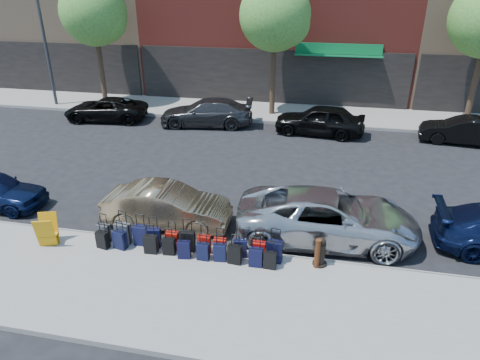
% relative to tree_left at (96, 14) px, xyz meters
% --- Properties ---
extents(ground, '(120.00, 120.00, 0.00)m').
position_rel_tree_left_xyz_m(ground, '(9.86, -9.50, -5.41)').
color(ground, black).
rests_on(ground, ground).
extents(sidewalk_near, '(60.00, 4.00, 0.15)m').
position_rel_tree_left_xyz_m(sidewalk_near, '(9.86, -16.00, -5.34)').
color(sidewalk_near, gray).
rests_on(sidewalk_near, ground).
extents(sidewalk_far, '(60.00, 4.00, 0.15)m').
position_rel_tree_left_xyz_m(sidewalk_far, '(9.86, 0.50, -5.34)').
color(sidewalk_far, gray).
rests_on(sidewalk_far, ground).
extents(curb_near, '(60.00, 0.08, 0.15)m').
position_rel_tree_left_xyz_m(curb_near, '(9.86, -13.98, -5.34)').
color(curb_near, gray).
rests_on(curb_near, ground).
extents(curb_far, '(60.00, 0.08, 0.15)m').
position_rel_tree_left_xyz_m(curb_far, '(9.86, -1.52, -5.34)').
color(curb_far, gray).
rests_on(curb_far, ground).
extents(tree_left, '(3.80, 3.80, 7.27)m').
position_rel_tree_left_xyz_m(tree_left, '(0.00, 0.00, 0.00)').
color(tree_left, black).
rests_on(tree_left, sidewalk_far).
extents(tree_center, '(3.80, 3.80, 7.27)m').
position_rel_tree_left_xyz_m(tree_center, '(10.50, 0.00, 0.00)').
color(tree_center, black).
rests_on(tree_center, sidewalk_far).
extents(streetlight, '(2.59, 0.18, 8.00)m').
position_rel_tree_left_xyz_m(streetlight, '(-2.94, -0.70, -0.75)').
color(streetlight, '#333338').
rests_on(streetlight, sidewalk_far).
extents(suitcase_front_0, '(0.40, 0.25, 0.91)m').
position_rel_tree_left_xyz_m(suitcase_front_0, '(7.29, -14.33, -4.98)').
color(suitcase_front_0, '#323237').
rests_on(suitcase_front_0, sidewalk_near).
extents(suitcase_front_1, '(0.47, 0.31, 1.06)m').
position_rel_tree_left_xyz_m(suitcase_front_1, '(7.89, -14.32, -4.93)').
color(suitcase_front_1, '#403F44').
rests_on(suitcase_front_1, sidewalk_near).
extents(suitcase_front_2, '(0.41, 0.23, 0.99)m').
position_rel_tree_left_xyz_m(suitcase_front_2, '(8.43, -14.28, -4.95)').
color(suitcase_front_2, black).
rests_on(suitcase_front_2, sidewalk_near).
extents(suitcase_front_3, '(0.43, 0.27, 0.96)m').
position_rel_tree_left_xyz_m(suitcase_front_3, '(8.85, -14.30, -4.96)').
color(suitcase_front_3, black).
rests_on(suitcase_front_3, sidewalk_near).
extents(suitcase_front_4, '(0.37, 0.21, 0.89)m').
position_rel_tree_left_xyz_m(suitcase_front_4, '(9.41, -14.31, -4.98)').
color(suitcase_front_4, '#9A1309').
rests_on(suitcase_front_4, sidewalk_near).
extents(suitcase_front_5, '(0.44, 0.26, 1.02)m').
position_rel_tree_left_xyz_m(suitcase_front_5, '(9.87, -14.30, -4.94)').
color(suitcase_front_5, black).
rests_on(suitcase_front_5, sidewalk_near).
extents(suitcase_front_6, '(0.36, 0.20, 0.87)m').
position_rel_tree_left_xyz_m(suitcase_front_6, '(10.36, -14.28, -4.99)').
color(suitcase_front_6, '#9A1009').
rests_on(suitcase_front_6, sidewalk_near).
extents(suitcase_front_7, '(0.36, 0.21, 0.85)m').
position_rel_tree_left_xyz_m(suitcase_front_7, '(10.83, -14.32, -4.99)').
color(suitcase_front_7, '#AC140B').
rests_on(suitcase_front_7, sidewalk_near).
extents(suitcase_front_8, '(0.39, 0.27, 0.87)m').
position_rel_tree_left_xyz_m(suitcase_front_8, '(11.41, -14.29, -4.99)').
color(suitcase_front_8, black).
rests_on(suitcase_front_8, sidewalk_near).
extents(suitcase_front_9, '(0.36, 0.20, 0.88)m').
position_rel_tree_left_xyz_m(suitcase_front_9, '(11.94, -14.29, -4.99)').
color(suitcase_front_9, '#AB0E0B').
rests_on(suitcase_front_9, sidewalk_near).
extents(suitcase_front_10, '(0.44, 0.26, 1.02)m').
position_rel_tree_left_xyz_m(suitcase_front_10, '(12.38, -14.31, -4.94)').
color(suitcase_front_10, black).
rests_on(suitcase_front_10, sidewalk_near).
extents(suitcase_back_0, '(0.38, 0.27, 0.84)m').
position_rel_tree_left_xyz_m(suitcase_back_0, '(7.41, -14.66, -5.00)').
color(suitcase_back_0, black).
rests_on(suitcase_back_0, sidewalk_near).
extents(suitcase_back_1, '(0.41, 0.29, 0.89)m').
position_rel_tree_left_xyz_m(suitcase_back_1, '(7.91, -14.58, -4.98)').
color(suitcase_back_1, black).
rests_on(suitcase_back_1, sidewalk_near).
extents(suitcase_back_3, '(0.39, 0.24, 0.89)m').
position_rel_tree_left_xyz_m(suitcase_back_3, '(8.88, -14.61, -4.98)').
color(suitcase_back_3, black).
rests_on(suitcase_back_3, sidewalk_near).
extents(suitcase_back_4, '(0.36, 0.23, 0.82)m').
position_rel_tree_left_xyz_m(suitcase_back_4, '(9.41, -14.57, -5.01)').
color(suitcase_back_4, black).
rests_on(suitcase_back_4, sidewalk_near).
extents(suitcase_back_5, '(0.38, 0.25, 0.85)m').
position_rel_tree_left_xyz_m(suitcase_back_5, '(9.88, -14.65, -5.00)').
color(suitcase_back_5, black).
rests_on(suitcase_back_5, sidewalk_near).
extents(suitcase_back_6, '(0.35, 0.21, 0.82)m').
position_rel_tree_left_xyz_m(suitcase_back_6, '(10.42, -14.62, -5.01)').
color(suitcase_back_6, black).
rests_on(suitcase_back_6, sidewalk_near).
extents(suitcase_back_7, '(0.36, 0.23, 0.82)m').
position_rel_tree_left_xyz_m(suitcase_back_7, '(10.90, -14.58, -5.00)').
color(suitcase_back_7, black).
rests_on(suitcase_back_7, sidewalk_near).
extents(suitcase_back_8, '(0.39, 0.25, 0.88)m').
position_rel_tree_left_xyz_m(suitcase_back_8, '(11.32, -14.61, -4.99)').
color(suitcase_back_8, black).
rests_on(suitcase_back_8, sidewalk_near).
extents(suitcase_back_9, '(0.37, 0.22, 0.88)m').
position_rel_tree_left_xyz_m(suitcase_back_9, '(11.91, -14.62, -4.99)').
color(suitcase_back_9, black).
rests_on(suitcase_back_9, sidewalk_near).
extents(suitcase_back_10, '(0.34, 0.21, 0.80)m').
position_rel_tree_left_xyz_m(suitcase_back_10, '(12.31, -14.64, -5.01)').
color(suitcase_back_10, black).
rests_on(suitcase_back_10, sidewalk_near).
extents(fire_hydrant, '(0.44, 0.39, 0.86)m').
position_rel_tree_left_xyz_m(fire_hydrant, '(13.62, -14.22, -4.86)').
color(fire_hydrant, black).
rests_on(fire_hydrant, sidewalk_near).
extents(bollard, '(0.16, 0.16, 0.87)m').
position_rel_tree_left_xyz_m(bollard, '(13.54, -14.35, -4.81)').
color(bollard, '#38190C').
rests_on(bollard, sidewalk_near).
extents(display_rack, '(0.67, 0.71, 0.94)m').
position_rel_tree_left_xyz_m(display_rack, '(5.77, -14.82, -4.80)').
color(display_rack, '#CB890B').
rests_on(display_rack, sidewalk_near).
extents(car_near_1, '(4.10, 1.55, 1.34)m').
position_rel_tree_left_xyz_m(car_near_1, '(8.71, -12.80, -4.74)').
color(car_near_1, '#9F8661').
rests_on(car_near_1, ground).
extents(car_near_2, '(5.59, 2.82, 1.52)m').
position_rel_tree_left_xyz_m(car_near_2, '(13.77, -12.59, -4.65)').
color(car_near_2, '#B5B7BD').
rests_on(car_near_2, ground).
extents(car_far_0, '(4.76, 2.61, 1.26)m').
position_rel_tree_left_xyz_m(car_far_0, '(1.33, -2.72, -4.78)').
color(car_far_0, black).
rests_on(car_far_0, ground).
extents(car_far_1, '(5.22, 2.69, 1.45)m').
position_rel_tree_left_xyz_m(car_far_1, '(7.13, -2.51, -4.69)').
color(car_far_1, '#2F2F32').
rests_on(car_far_1, ground).
extents(car_far_2, '(4.65, 2.23, 1.53)m').
position_rel_tree_left_xyz_m(car_far_2, '(13.17, -2.76, -4.65)').
color(car_far_2, black).
rests_on(car_far_2, ground).
extents(car_far_3, '(4.10, 1.86, 1.30)m').
position_rel_tree_left_xyz_m(car_far_3, '(20.01, -2.75, -4.76)').
color(car_far_3, black).
rests_on(car_far_3, ground).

